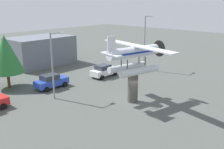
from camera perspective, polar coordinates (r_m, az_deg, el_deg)
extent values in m
plane|color=#4C514C|center=(28.10, 4.56, -5.95)|extent=(140.00, 140.00, 0.00)
cylinder|color=#4C4742|center=(27.53, 4.63, -2.79)|extent=(1.10, 1.10, 3.27)
cylinder|color=silver|center=(26.24, 6.13, 0.76)|extent=(4.84, 1.71, 0.70)
cylinder|color=#333338|center=(27.19, 7.38, 2.99)|extent=(0.12, 0.12, 0.90)
cylinder|color=#333338|center=(25.66, 3.43, 2.32)|extent=(0.12, 0.12, 0.90)
cylinder|color=silver|center=(27.71, 3.40, 1.64)|extent=(4.84, 1.71, 0.70)
cylinder|color=#333338|center=(27.91, 5.99, 3.37)|extent=(0.12, 0.12, 0.90)
cylinder|color=#333338|center=(26.42, 2.07, 2.74)|extent=(0.12, 0.12, 0.90)
cylinder|color=silver|center=(26.57, 4.81, 4.97)|extent=(6.29, 2.40, 1.10)
cube|color=#193399|center=(26.70, 5.14, 5.02)|extent=(4.48, 2.04, 0.20)
cone|color=#262628|center=(28.74, 9.80, 5.63)|extent=(0.87, 1.01, 0.88)
cylinder|color=black|center=(29.02, 10.37, 5.70)|extent=(0.42, 1.77, 1.80)
cube|color=silver|center=(26.72, 5.50, 6.34)|extent=(3.30, 10.39, 0.12)
cube|color=silver|center=(24.87, -0.14, 4.51)|extent=(1.28, 2.88, 0.10)
cube|color=silver|center=(24.67, -0.15, 7.01)|extent=(0.90, 0.31, 1.30)
cylinder|color=black|center=(28.07, -22.88, -6.55)|extent=(0.64, 0.22, 0.64)
cube|color=#2847B7|center=(32.96, -13.22, -1.68)|extent=(4.20, 1.70, 0.80)
cube|color=#2D333D|center=(32.62, -13.66, -0.57)|extent=(2.00, 1.56, 0.64)
cylinder|color=black|center=(33.13, -10.37, -2.15)|extent=(0.64, 0.22, 0.64)
cylinder|color=black|center=(34.52, -12.20, -1.51)|extent=(0.64, 0.22, 0.64)
cylinder|color=black|center=(31.66, -14.24, -3.24)|extent=(0.64, 0.22, 0.64)
cylinder|color=black|center=(33.12, -15.98, -2.52)|extent=(0.64, 0.22, 0.64)
cube|color=white|center=(36.94, -1.74, 0.64)|extent=(4.20, 1.70, 0.80)
cube|color=#2D333D|center=(36.58, -2.02, 1.66)|extent=(2.00, 1.56, 0.64)
cylinder|color=black|center=(37.41, 0.70, 0.21)|extent=(0.64, 0.22, 0.64)
cylinder|color=black|center=(38.59, -1.30, 0.70)|extent=(0.64, 0.22, 0.64)
cylinder|color=black|center=(35.51, -2.20, -0.66)|extent=(0.64, 0.22, 0.64)
cylinder|color=black|center=(36.75, -4.20, -0.12)|extent=(0.64, 0.22, 0.64)
cylinder|color=gray|center=(28.48, -13.07, 1.68)|extent=(0.18, 0.18, 7.28)
cylinder|color=gray|center=(28.30, -12.19, 8.95)|extent=(1.60, 0.12, 0.12)
cube|color=silver|center=(28.72, -11.04, 9.01)|extent=(0.50, 0.28, 0.20)
cylinder|color=gray|center=(40.19, 7.22, 6.83)|extent=(0.18, 0.18, 8.37)
cylinder|color=gray|center=(40.42, 8.09, 12.68)|extent=(1.60, 0.12, 0.12)
cube|color=silver|center=(41.00, 8.66, 12.63)|extent=(0.50, 0.28, 0.20)
cube|color=slate|center=(45.38, -15.48, 5.09)|extent=(10.36, 6.48, 4.75)
cylinder|color=brown|center=(34.71, -21.92, -1.11)|extent=(0.36, 0.36, 1.93)
cone|color=#287033|center=(33.96, -22.49, 4.21)|extent=(4.19, 4.19, 4.65)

